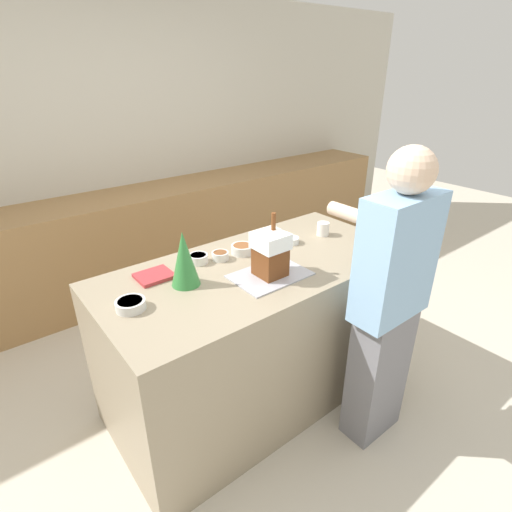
{
  "coord_description": "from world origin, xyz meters",
  "views": [
    {
      "loc": [
        -1.27,
        -1.59,
        1.97
      ],
      "look_at": [
        -0.02,
        0.0,
        1.0
      ],
      "focal_mm": 28.0,
      "sensor_mm": 36.0,
      "label": 1
    }
  ],
  "objects_px": {
    "baking_tray": "(270,275)",
    "candy_bowl_near_tray_left": "(242,249)",
    "mug": "(323,229)",
    "person": "(388,304)",
    "decorative_tree": "(184,259)",
    "candy_bowl_beside_tree": "(291,240)",
    "candy_bowl_behind_tray": "(131,304)",
    "candy_bowl_center_rear": "(198,258)",
    "candy_bowl_front_corner": "(220,255)",
    "cookbook": "(154,276)",
    "gingerbread_house": "(270,253)"
  },
  "relations": [
    {
      "from": "gingerbread_house",
      "to": "mug",
      "type": "xyz_separation_m",
      "value": [
        0.65,
        0.22,
        -0.09
      ]
    },
    {
      "from": "cookbook",
      "to": "mug",
      "type": "distance_m",
      "value": 1.16
    },
    {
      "from": "person",
      "to": "candy_bowl_behind_tray",
      "type": "bearing_deg",
      "value": 149.2
    },
    {
      "from": "candy_bowl_beside_tree",
      "to": "candy_bowl_center_rear",
      "type": "bearing_deg",
      "value": 168.44
    },
    {
      "from": "baking_tray",
      "to": "cookbook",
      "type": "distance_m",
      "value": 0.62
    },
    {
      "from": "candy_bowl_near_tray_left",
      "to": "mug",
      "type": "height_order",
      "value": "mug"
    },
    {
      "from": "mug",
      "to": "person",
      "type": "distance_m",
      "value": 0.78
    },
    {
      "from": "candy_bowl_behind_tray",
      "to": "candy_bowl_near_tray_left",
      "type": "bearing_deg",
      "value": 12.45
    },
    {
      "from": "candy_bowl_beside_tree",
      "to": "cookbook",
      "type": "height_order",
      "value": "candy_bowl_beside_tree"
    },
    {
      "from": "baking_tray",
      "to": "decorative_tree",
      "type": "distance_m",
      "value": 0.47
    },
    {
      "from": "decorative_tree",
      "to": "candy_bowl_beside_tree",
      "type": "relative_size",
      "value": 2.82
    },
    {
      "from": "decorative_tree",
      "to": "candy_bowl_beside_tree",
      "type": "height_order",
      "value": "decorative_tree"
    },
    {
      "from": "candy_bowl_front_corner",
      "to": "gingerbread_house",
      "type": "bearing_deg",
      "value": -73.26
    },
    {
      "from": "candy_bowl_behind_tray",
      "to": "gingerbread_house",
      "type": "bearing_deg",
      "value": -11.88
    },
    {
      "from": "gingerbread_house",
      "to": "candy_bowl_beside_tree",
      "type": "relative_size",
      "value": 3.21
    },
    {
      "from": "decorative_tree",
      "to": "candy_bowl_beside_tree",
      "type": "xyz_separation_m",
      "value": [
        0.79,
        0.05,
        -0.13
      ]
    },
    {
      "from": "decorative_tree",
      "to": "candy_bowl_beside_tree",
      "type": "distance_m",
      "value": 0.8
    },
    {
      "from": "candy_bowl_beside_tree",
      "to": "candy_bowl_near_tray_left",
      "type": "bearing_deg",
      "value": 168.45
    },
    {
      "from": "candy_bowl_center_rear",
      "to": "person",
      "type": "distance_m",
      "value": 1.07
    },
    {
      "from": "candy_bowl_near_tray_left",
      "to": "person",
      "type": "relative_size",
      "value": 0.08
    },
    {
      "from": "mug",
      "to": "person",
      "type": "bearing_deg",
      "value": -110.65
    },
    {
      "from": "decorative_tree",
      "to": "mug",
      "type": "bearing_deg",
      "value": 1.13
    },
    {
      "from": "candy_bowl_beside_tree",
      "to": "person",
      "type": "distance_m",
      "value": 0.76
    },
    {
      "from": "decorative_tree",
      "to": "candy_bowl_near_tray_left",
      "type": "distance_m",
      "value": 0.49
    },
    {
      "from": "gingerbread_house",
      "to": "decorative_tree",
      "type": "bearing_deg",
      "value": 153.74
    },
    {
      "from": "decorative_tree",
      "to": "person",
      "type": "bearing_deg",
      "value": -42.02
    },
    {
      "from": "candy_bowl_behind_tray",
      "to": "baking_tray",
      "type": "bearing_deg",
      "value": -11.9
    },
    {
      "from": "baking_tray",
      "to": "cookbook",
      "type": "bearing_deg",
      "value": 143.59
    },
    {
      "from": "gingerbread_house",
      "to": "candy_bowl_behind_tray",
      "type": "bearing_deg",
      "value": 168.12
    },
    {
      "from": "candy_bowl_near_tray_left",
      "to": "cookbook",
      "type": "relative_size",
      "value": 0.71
    },
    {
      "from": "candy_bowl_center_rear",
      "to": "cookbook",
      "type": "height_order",
      "value": "candy_bowl_center_rear"
    },
    {
      "from": "candy_bowl_beside_tree",
      "to": "person",
      "type": "bearing_deg",
      "value": -91.0
    },
    {
      "from": "person",
      "to": "candy_bowl_near_tray_left",
      "type": "bearing_deg",
      "value": 111.43
    },
    {
      "from": "baking_tray",
      "to": "candy_bowl_near_tray_left",
      "type": "xyz_separation_m",
      "value": [
        0.05,
        0.32,
        0.03
      ]
    },
    {
      "from": "cookbook",
      "to": "person",
      "type": "bearing_deg",
      "value": -44.84
    },
    {
      "from": "cookbook",
      "to": "candy_bowl_behind_tray",
      "type": "bearing_deg",
      "value": -135.47
    },
    {
      "from": "candy_bowl_near_tray_left",
      "to": "candy_bowl_front_corner",
      "type": "relative_size",
      "value": 1.34
    },
    {
      "from": "mug",
      "to": "candy_bowl_behind_tray",
      "type": "bearing_deg",
      "value": -177.17
    },
    {
      "from": "cookbook",
      "to": "mug",
      "type": "bearing_deg",
      "value": -7.43
    },
    {
      "from": "candy_bowl_front_corner",
      "to": "cookbook",
      "type": "bearing_deg",
      "value": 174.95
    },
    {
      "from": "gingerbread_house",
      "to": "candy_bowl_center_rear",
      "type": "relative_size",
      "value": 3.05
    },
    {
      "from": "decorative_tree",
      "to": "baking_tray",
      "type": "bearing_deg",
      "value": -26.31
    },
    {
      "from": "cookbook",
      "to": "person",
      "type": "relative_size",
      "value": 0.11
    },
    {
      "from": "mug",
      "to": "person",
      "type": "height_order",
      "value": "person"
    },
    {
      "from": "baking_tray",
      "to": "candy_bowl_center_rear",
      "type": "relative_size",
      "value": 3.74
    },
    {
      "from": "baking_tray",
      "to": "candy_bowl_near_tray_left",
      "type": "bearing_deg",
      "value": 80.94
    },
    {
      "from": "candy_bowl_center_rear",
      "to": "gingerbread_house",
      "type": "bearing_deg",
      "value": -59.68
    },
    {
      "from": "candy_bowl_center_rear",
      "to": "person",
      "type": "relative_size",
      "value": 0.07
    },
    {
      "from": "candy_bowl_near_tray_left",
      "to": "mug",
      "type": "relative_size",
      "value": 1.48
    },
    {
      "from": "candy_bowl_behind_tray",
      "to": "candy_bowl_center_rear",
      "type": "relative_size",
      "value": 1.27
    }
  ]
}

